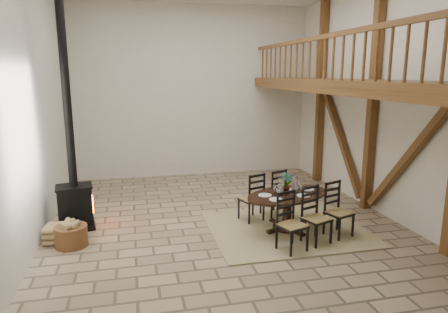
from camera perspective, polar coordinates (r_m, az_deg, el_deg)
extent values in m
plane|color=tan|center=(8.57, -0.20, -8.97)|extent=(8.00, 8.00, 0.00)
cube|color=beige|center=(11.96, -4.56, 9.18)|extent=(7.00, 0.02, 5.00)
cube|color=beige|center=(4.25, 11.98, 4.23)|extent=(7.00, 0.02, 5.00)
cube|color=beige|center=(8.02, -25.59, 6.79)|extent=(0.02, 8.00, 5.00)
cube|color=beige|center=(9.45, 21.14, 7.74)|extent=(0.02, 8.00, 5.00)
cube|color=brown|center=(9.39, 20.53, 7.76)|extent=(0.18, 0.18, 5.00)
cube|color=brown|center=(11.55, 13.65, 8.80)|extent=(0.18, 0.18, 5.00)
cube|color=brown|center=(8.52, 24.61, -0.39)|extent=(0.14, 2.16, 2.54)
cube|color=brown|center=(10.56, 16.39, 2.39)|extent=(0.14, 2.16, 2.54)
cube|color=brown|center=(9.37, 20.67, 9.59)|extent=(0.20, 7.80, 0.20)
cube|color=brown|center=(9.01, 17.03, 10.09)|extent=(1.60, 7.80, 0.12)
cube|color=brown|center=(8.69, 12.93, 9.60)|extent=(0.18, 7.80, 0.22)
cube|color=brown|center=(8.71, 13.25, 16.17)|extent=(0.09, 7.60, 0.09)
cube|color=brown|center=(8.69, 13.11, 13.42)|extent=(0.06, 7.60, 0.86)
cube|color=tan|center=(8.15, 8.92, -10.17)|extent=(3.00, 2.50, 0.02)
ellipsoid|color=black|center=(7.92, 9.08, -5.42)|extent=(2.05, 1.62, 0.04)
cylinder|color=black|center=(8.03, 9.00, -7.93)|extent=(0.18, 0.18, 0.66)
cylinder|color=black|center=(8.14, 8.93, -9.91)|extent=(0.55, 0.55, 0.06)
cube|color=olive|center=(7.07, 9.73, -9.67)|extent=(0.55, 0.54, 0.04)
cube|color=black|center=(7.17, 9.66, -11.50)|extent=(0.53, 0.53, 0.45)
cube|color=black|center=(7.11, 8.78, -7.17)|extent=(0.36, 0.16, 0.59)
cube|color=olive|center=(7.46, 13.10, -8.65)|extent=(0.55, 0.54, 0.04)
cube|color=black|center=(7.55, 13.01, -10.40)|extent=(0.53, 0.53, 0.45)
cube|color=black|center=(7.50, 12.17, -6.29)|extent=(0.36, 0.16, 0.59)
cube|color=olive|center=(7.88, 16.11, -7.71)|extent=(0.55, 0.54, 0.04)
cube|color=black|center=(7.96, 16.01, -9.38)|extent=(0.53, 0.53, 0.45)
cube|color=black|center=(7.91, 15.20, -5.48)|extent=(0.36, 0.16, 0.59)
cube|color=olive|center=(8.39, 3.91, -6.06)|extent=(0.55, 0.54, 0.04)
cube|color=black|center=(8.46, 3.89, -7.65)|extent=(0.53, 0.53, 0.45)
cube|color=black|center=(8.16, 4.73, -4.56)|extent=(0.36, 0.16, 0.59)
cube|color=olive|center=(8.74, 7.02, -5.38)|extent=(0.55, 0.54, 0.04)
cube|color=black|center=(8.81, 6.98, -6.91)|extent=(0.53, 0.53, 0.45)
cube|color=black|center=(8.52, 7.87, -3.92)|extent=(0.36, 0.16, 0.59)
cube|color=white|center=(7.91, 9.09, -5.24)|extent=(1.53, 1.11, 0.01)
cube|color=white|center=(7.88, 9.11, -4.66)|extent=(0.93, 0.58, 0.18)
cylinder|color=white|center=(7.75, 8.15, -4.31)|extent=(0.12, 0.12, 0.34)
cylinder|color=white|center=(7.98, 10.07, -3.90)|extent=(0.12, 0.12, 0.34)
cylinder|color=silver|center=(7.77, 8.14, -4.94)|extent=(0.06, 0.06, 0.16)
cylinder|color=silver|center=(8.00, 10.05, -4.52)|extent=(0.06, 0.06, 0.16)
imported|color=#4C723F|center=(7.89, 8.90, -3.77)|extent=(0.25, 0.21, 0.41)
cube|color=black|center=(8.61, -20.27, -9.28)|extent=(0.75, 0.62, 0.11)
cube|color=black|center=(8.47, -20.48, -6.60)|extent=(0.69, 0.56, 0.74)
cube|color=#FF590C|center=(8.47, -18.25, -6.43)|extent=(0.06, 0.30, 0.30)
cube|color=black|center=(8.36, -20.67, -4.05)|extent=(0.74, 0.61, 0.04)
cylinder|color=black|center=(8.07, -21.75, 10.30)|extent=(0.16, 0.16, 4.11)
cylinder|color=brown|center=(7.78, -20.98, -10.55)|extent=(0.57, 0.57, 0.37)
cube|color=#9C7B57|center=(7.69, -21.11, -8.96)|extent=(0.31, 0.31, 0.11)
cube|color=#9C7B57|center=(8.05, -23.00, -10.11)|extent=(0.38, 0.48, 0.33)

